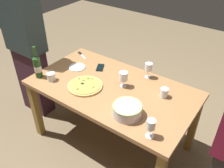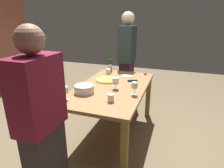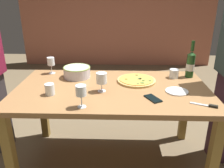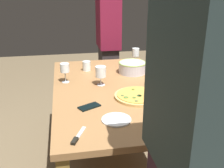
{
  "view_description": "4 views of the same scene",
  "coord_description": "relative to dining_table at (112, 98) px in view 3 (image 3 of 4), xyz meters",
  "views": [
    {
      "loc": [
        -1.1,
        1.52,
        2.1
      ],
      "look_at": [
        0.0,
        0.0,
        0.78
      ],
      "focal_mm": 38.42,
      "sensor_mm": 36.0,
      "label": 1
    },
    {
      "loc": [
        -2.3,
        -0.81,
        1.64
      ],
      "look_at": [
        0.0,
        0.0,
        0.78
      ],
      "focal_mm": 30.64,
      "sensor_mm": 36.0,
      "label": 2
    },
    {
      "loc": [
        0.06,
        -1.76,
        1.48
      ],
      "look_at": [
        0.0,
        0.0,
        0.78
      ],
      "focal_mm": 36.87,
      "sensor_mm": 36.0,
      "label": 3
    },
    {
      "loc": [
        1.92,
        -0.35,
        1.54
      ],
      "look_at": [
        0.0,
        0.0,
        0.78
      ],
      "focal_mm": 43.36,
      "sensor_mm": 36.0,
      "label": 4
    }
  ],
  "objects": [
    {
      "name": "ground_plane",
      "position": [
        0.0,
        0.0,
        -0.66
      ],
      "size": [
        8.0,
        8.0,
        0.0
      ],
      "primitive_type": "plane",
      "color": "brown"
    },
    {
      "name": "dining_table",
      "position": [
        0.0,
        0.0,
        0.0
      ],
      "size": [
        1.6,
        0.9,
        0.75
      ],
      "color": "olive",
      "rests_on": "ground"
    },
    {
      "name": "brick_wall_back",
      "position": [
        0.0,
        3.2,
        0.66
      ],
      "size": [
        4.0,
        0.16,
        2.64
      ],
      "primitive_type": "cube",
      "color": "#A65E48",
      "rests_on": "ground"
    },
    {
      "name": "pizza",
      "position": [
        0.21,
        0.15,
        0.11
      ],
      "size": [
        0.34,
        0.34,
        0.03
      ],
      "color": "tan",
      "rests_on": "dining_table"
    },
    {
      "name": "serving_bowl",
      "position": [
        -0.33,
        0.25,
        0.15
      ],
      "size": [
        0.25,
        0.25,
        0.1
      ],
      "color": "silver",
      "rests_on": "dining_table"
    },
    {
      "name": "wine_bottle",
      "position": [
        0.71,
        0.29,
        0.22
      ],
      "size": [
        0.07,
        0.07,
        0.34
      ],
      "color": "#1E441B",
      "rests_on": "dining_table"
    },
    {
      "name": "wine_glass_near_pizza",
      "position": [
        -0.2,
        -0.35,
        0.21
      ],
      "size": [
        0.07,
        0.07,
        0.16
      ],
      "color": "white",
      "rests_on": "dining_table"
    },
    {
      "name": "wine_glass_by_bottle",
      "position": [
        -0.08,
        -0.08,
        0.2
      ],
      "size": [
        0.08,
        0.08,
        0.15
      ],
      "color": "white",
      "rests_on": "dining_table"
    },
    {
      "name": "wine_glass_far_left",
      "position": [
        -0.6,
        0.35,
        0.2
      ],
      "size": [
        0.07,
        0.07,
        0.16
      ],
      "color": "white",
      "rests_on": "dining_table"
    },
    {
      "name": "cup_amber",
      "position": [
        0.56,
        0.26,
        0.13
      ],
      "size": [
        0.08,
        0.08,
        0.08
      ],
      "primitive_type": "cylinder",
      "color": "white",
      "rests_on": "dining_table"
    },
    {
      "name": "cup_ceramic",
      "position": [
        -0.47,
        -0.15,
        0.14
      ],
      "size": [
        0.07,
        0.07,
        0.09
      ],
      "primitive_type": "cylinder",
      "color": "white",
      "rests_on": "dining_table"
    },
    {
      "name": "side_plate",
      "position": [
        0.52,
        -0.07,
        0.1
      ],
      "size": [
        0.18,
        0.18,
        0.01
      ],
      "primitive_type": "cylinder",
      "color": "white",
      "rests_on": "dining_table"
    },
    {
      "name": "cell_phone",
      "position": [
        0.31,
        -0.21,
        0.1
      ],
      "size": [
        0.13,
        0.16,
        0.01
      ],
      "primitive_type": "cube",
      "rotation": [
        0.0,
        0.0,
        3.63
      ],
      "color": "black",
      "rests_on": "dining_table"
    },
    {
      "name": "pizza_knife",
      "position": [
        0.67,
        -0.31,
        0.1
      ],
      "size": [
        0.18,
        0.09,
        0.02
      ],
      "color": "silver",
      "rests_on": "dining_table"
    }
  ]
}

